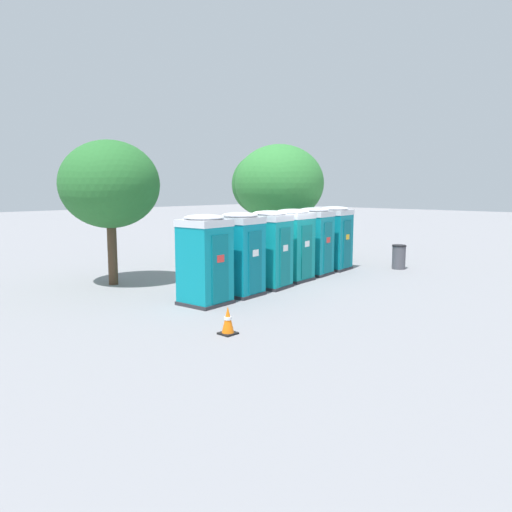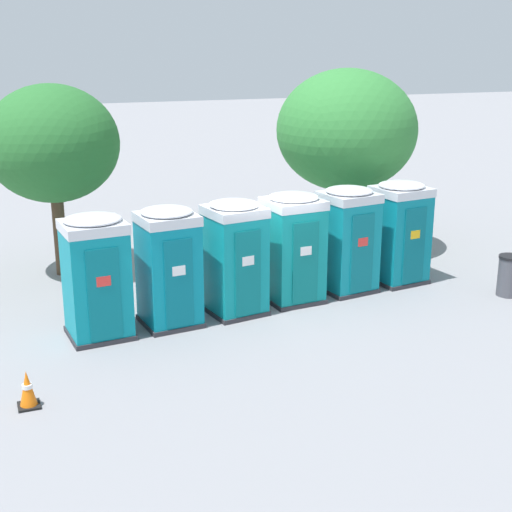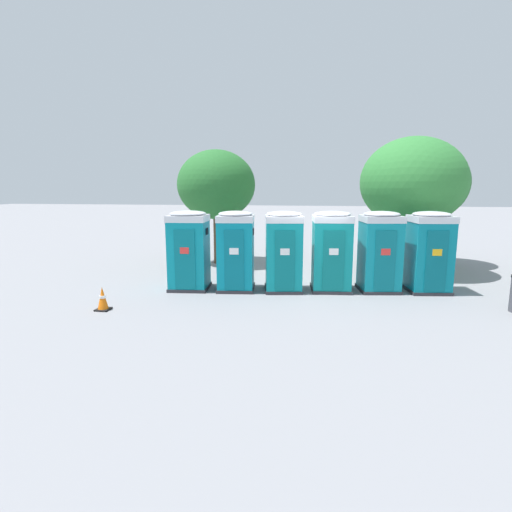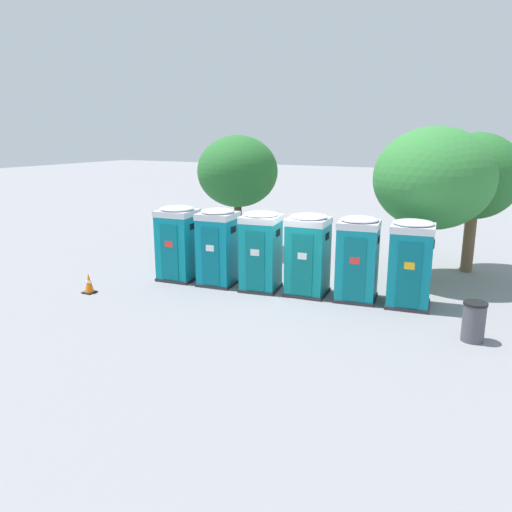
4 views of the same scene
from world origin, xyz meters
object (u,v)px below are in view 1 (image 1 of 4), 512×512
(portapotty_0, at_px, (205,259))
(trash_can, at_px, (399,257))
(street_tree_0, at_px, (279,183))
(traffic_cone, at_px, (228,321))
(street_tree_1, at_px, (110,185))
(portapotty_1, at_px, (240,254))
(street_tree_2, at_px, (264,185))
(portapotty_2, at_px, (270,249))
(portapotty_4, at_px, (314,241))
(portapotty_3, at_px, (293,245))
(portapotty_5, at_px, (334,238))

(portapotty_0, height_order, trash_can, portapotty_0)
(street_tree_0, distance_m, traffic_cone, 11.54)
(street_tree_1, bearing_deg, portapotty_1, -68.82)
(portapotty_0, bearing_deg, trash_can, -6.71)
(street_tree_1, distance_m, street_tree_2, 8.97)
(traffic_cone, bearing_deg, street_tree_2, 38.35)
(portapotty_2, height_order, portapotty_4, same)
(portapotty_3, bearing_deg, portapotty_5, 5.73)
(portapotty_1, distance_m, street_tree_0, 7.36)
(portapotty_3, distance_m, street_tree_2, 6.95)
(portapotty_1, bearing_deg, portapotty_0, -175.83)
(portapotty_2, height_order, street_tree_0, street_tree_0)
(portapotty_4, relative_size, traffic_cone, 3.97)
(street_tree_0, bearing_deg, portapotty_3, -133.53)
(portapotty_1, height_order, street_tree_2, street_tree_2)
(street_tree_0, xyz_separation_m, traffic_cone, (-9.18, -6.25, -3.14))
(street_tree_1, bearing_deg, portapotty_5, -25.72)
(street_tree_0, xyz_separation_m, trash_can, (1.85, -4.79, -2.96))
(portapotty_4, distance_m, portapotty_5, 1.52)
(portapotty_5, distance_m, street_tree_1, 8.83)
(portapotty_2, relative_size, portapotty_5, 1.00)
(portapotty_2, height_order, portapotty_3, same)
(portapotty_3, height_order, portapotty_5, same)
(portapotty_3, height_order, street_tree_0, street_tree_0)
(portapotty_0, xyz_separation_m, street_tree_0, (7.58, 3.68, 2.17))
(portapotty_0, bearing_deg, street_tree_1, 92.35)
(street_tree_2, height_order, traffic_cone, street_tree_2)
(street_tree_1, bearing_deg, traffic_cone, -101.39)
(street_tree_1, relative_size, traffic_cone, 7.55)
(trash_can, bearing_deg, portapotty_1, 171.24)
(street_tree_0, distance_m, street_tree_2, 2.23)
(street_tree_1, relative_size, trash_can, 4.94)
(trash_can, bearing_deg, street_tree_0, 111.14)
(portapotty_3, xyz_separation_m, street_tree_2, (4.19, 5.13, 2.13))
(portapotty_4, bearing_deg, portapotty_3, -173.18)
(portapotty_5, bearing_deg, portapotty_1, -173.75)
(portapotty_4, xyz_separation_m, traffic_cone, (-7.64, -3.22, -0.97))
(portapotty_4, relative_size, street_tree_1, 0.53)
(portapotty_0, relative_size, portapotty_3, 1.00)
(portapotty_5, bearing_deg, portapotty_2, -173.16)
(street_tree_2, xyz_separation_m, traffic_cone, (-10.32, -8.17, -3.10))
(portapotty_0, bearing_deg, street_tree_2, 32.70)
(portapotty_3, distance_m, street_tree_1, 6.54)
(portapotty_2, xyz_separation_m, street_tree_0, (4.55, 3.45, 2.17))
(street_tree_1, height_order, traffic_cone, street_tree_1)
(portapotty_0, xyz_separation_m, street_tree_2, (8.71, 5.59, 2.13))
(portapotty_0, xyz_separation_m, portapotty_2, (3.03, 0.23, 0.00))
(street_tree_1, height_order, trash_can, street_tree_1)
(portapotty_2, relative_size, street_tree_0, 0.50)
(portapotty_1, relative_size, street_tree_2, 0.51)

